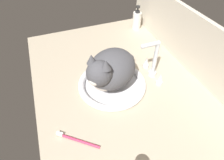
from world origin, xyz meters
The scene contains 7 objects.
countertop centered at (0.00, 0.00, 1.50)cm, with size 122.41×78.24×3.00cm, color #B7A88E.
backsplash_wall centered at (0.00, 40.32, 15.69)cm, with size 122.41×2.40×31.37cm, color beige.
sink_basin centered at (-0.70, -2.76, 4.39)cm, with size 32.77×32.77×3.09cm.
faucet centered at (-0.70, 18.68, 11.02)cm, with size 16.98×10.87×20.65cm.
cat centered at (0.43, -4.21, 14.79)cm, with size 30.63×32.34×20.73cm.
soap_pump_bottle centered at (-47.14, 32.96, 9.12)cm, with size 5.69×5.69×15.84cm.
toothbrush centered at (21.47, -25.46, 3.62)cm, with size 12.07×14.47×1.70cm.
Camera 1 is at (58.37, -25.23, 69.18)cm, focal length 30.01 mm.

